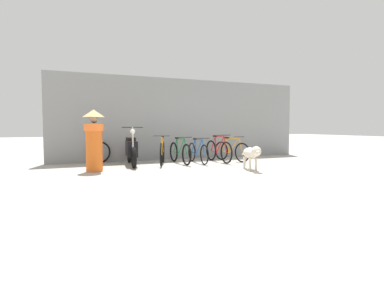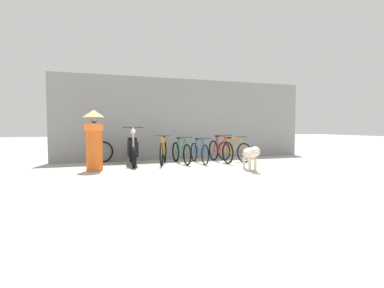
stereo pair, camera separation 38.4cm
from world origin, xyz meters
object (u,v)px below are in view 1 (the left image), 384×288
stray_dog (251,153)px  spare_tire_left (100,152)px  bicycle_4 (231,151)px  person_in_robes (94,138)px  motorcycle (131,150)px  bicycle_2 (198,152)px  bicycle_0 (162,152)px  bicycle_3 (218,151)px  bicycle_1 (180,153)px

stray_dog → spare_tire_left: (-3.51, 3.07, -0.10)m
bicycle_4 → person_in_robes: 4.43m
motorcycle → stray_dog: (2.71, -2.14, -0.01)m
bicycle_2 → stray_dog: (0.67, -1.98, 0.10)m
bicycle_2 → person_in_robes: 3.24m
bicycle_0 → spare_tire_left: bearing=-102.1°
bicycle_0 → bicycle_3: 1.85m
bicycle_3 → person_in_robes: size_ratio=1.07×
bicycle_1 → person_in_robes: person_in_robes is taller
bicycle_1 → stray_dog: bicycle_1 is taller
bicycle_0 → person_in_robes: person_in_robes is taller
bicycle_4 → person_in_robes: (-4.34, -0.69, 0.51)m
bicycle_3 → stray_dog: size_ratio=1.39×
person_in_robes → bicycle_0: bearing=-127.4°
bicycle_4 → spare_tire_left: (-4.05, 1.06, -0.00)m
bicycle_3 → motorcycle: bearing=-96.1°
motorcycle → stray_dog: size_ratio=1.62×
bicycle_3 → spare_tire_left: size_ratio=2.47×
bicycle_0 → motorcycle: bearing=-78.7°
bicycle_3 → motorcycle: size_ratio=0.86×
bicycle_0 → bicycle_4: bicycle_0 is taller
bicycle_2 → bicycle_4: bicycle_4 is taller
bicycle_3 → bicycle_0: bearing=-93.9°
stray_dog → person_in_robes: 4.04m
motorcycle → stray_dog: 3.45m
bicycle_0 → bicycle_3: (1.85, -0.06, -0.00)m
bicycle_2 → person_in_robes: size_ratio=1.07×
bicycle_1 → stray_dog: (1.24, -2.04, 0.10)m
bicycle_2 → motorcycle: (-2.04, 0.17, 0.12)m
bicycle_1 → bicycle_4: bicycle_1 is taller
bicycle_4 → person_in_robes: bearing=-96.9°
bicycle_2 → bicycle_3: size_ratio=1.00×
bicycle_4 → bicycle_2: bearing=-104.6°
bicycle_1 → bicycle_4: 1.79m
bicycle_2 → bicycle_0: bearing=-90.1°
bicycle_4 → motorcycle: motorcycle is taller
motorcycle → person_in_robes: bearing=-47.7°
bicycle_0 → stray_dog: 2.70m
person_in_robes → motorcycle: bearing=-109.4°
motorcycle → bicycle_0: bearing=86.6°
person_in_robes → spare_tire_left: size_ratio=2.31×
motorcycle → bicycle_4: bearing=92.7°
bicycle_2 → bicycle_1: bearing=-94.5°
bicycle_0 → person_in_robes: (-1.99, -0.69, 0.49)m
bicycle_0 → bicycle_2: size_ratio=0.96×
bicycle_2 → stray_dog: 2.09m
bicycle_2 → bicycle_3: bicycle_3 is taller
bicycle_1 → bicycle_3: size_ratio=1.00×
bicycle_3 → spare_tire_left: bearing=-109.6°
bicycle_3 → bicycle_4: bicycle_3 is taller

